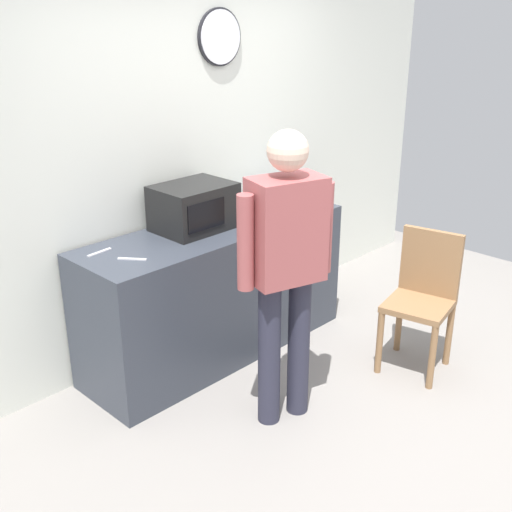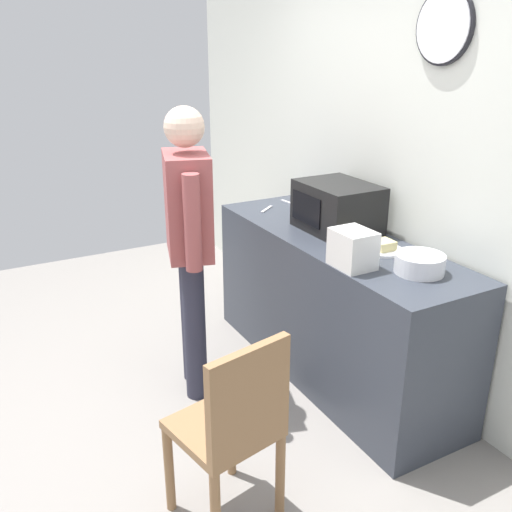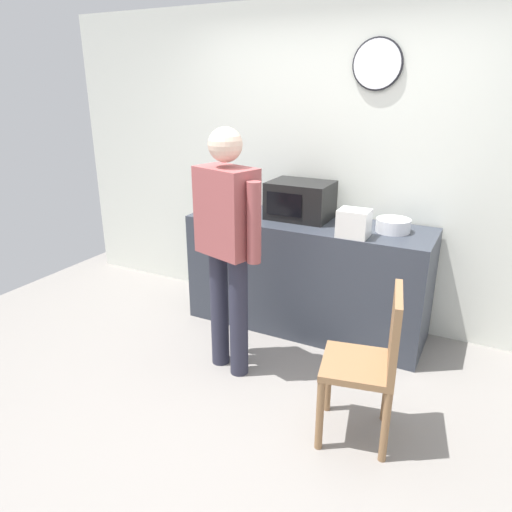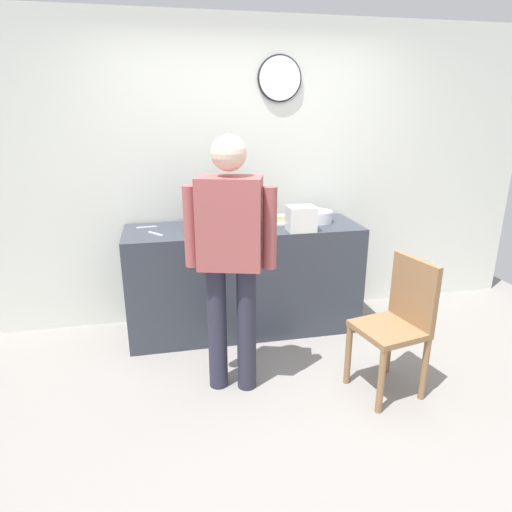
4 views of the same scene
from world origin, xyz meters
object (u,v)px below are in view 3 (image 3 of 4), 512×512
Objects in this scene: salad_bowl at (393,225)px; wooden_chair at (372,359)px; microwave at (300,200)px; sandwich_plate at (352,222)px; spoon_utensil at (232,206)px; fork_utensil at (226,213)px; toaster at (354,223)px; person_standing at (227,236)px.

salad_bowl is 0.27× the size of wooden_chair.
microwave reaches higher than salad_bowl.
wooden_chair is at bearing -66.98° from sandwich_plate.
spoon_utensil is 0.18× the size of wooden_chair.
wooden_chair is (1.56, -1.03, -0.41)m from fork_utensil.
microwave reaches higher than toaster.
sandwich_plate is 1.12m from spoon_utensil.
microwave is 0.77m from salad_bowl.
microwave is 2.18× the size of sandwich_plate.
fork_utensil is 1.91m from wooden_chair.
salad_bowl is 1.27m from person_standing.
toaster is 0.23× the size of wooden_chair.
toaster is 0.13× the size of person_standing.
microwave reaches higher than wooden_chair.
person_standing is at bearing -121.55° from sandwich_plate.
spoon_utensil is (-1.12, 0.07, -0.02)m from sandwich_plate.
microwave is at bearing 177.23° from salad_bowl.
toaster is at bearing 43.60° from person_standing.
spoon_utensil is 0.10× the size of person_standing.
sandwich_plate is 0.24× the size of wooden_chair.
wooden_chair reaches higher than spoon_utensil.
salad_bowl is at bearing -2.77° from microwave.
sandwich_plate reaches higher than wooden_chair.
microwave is 2.27× the size of toaster.
toaster is 1.11m from wooden_chair.
person_standing is 1.22m from wooden_chair.
toaster is 0.93m from person_standing.
spoon_utensil is at bearing 163.53° from toaster.
fork_utensil is 0.91m from person_standing.
wooden_chair reaches higher than fork_utensil.
spoon_utensil is at bearing 118.56° from person_standing.
person_standing reaches higher than microwave.
sandwich_plate reaches higher than spoon_utensil.
microwave is 2.94× the size of spoon_utensil.
fork_utensil is 0.18× the size of wooden_chair.
spoon_utensil is at bearing 142.25° from wooden_chair.
person_standing reaches higher than spoon_utensil.
spoon_utensil is at bearing 107.94° from fork_utensil.
spoon_utensil is at bearing 176.64° from sandwich_plate.
toaster is 1.16m from fork_utensil.
sandwich_plate is at bearing 58.45° from person_standing.
fork_utensil is at bearing -165.59° from microwave.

